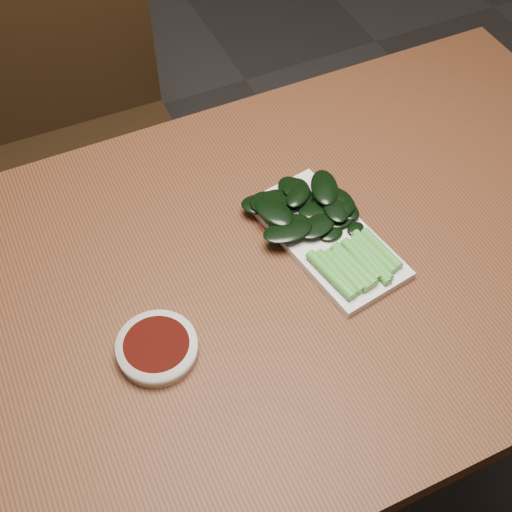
# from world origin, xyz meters

# --- Properties ---
(ground) EXTENTS (6.00, 6.00, 0.00)m
(ground) POSITION_xyz_m (0.00, 0.00, 0.00)
(ground) COLOR #2C2A2A
(ground) RESTS_ON ground
(table) EXTENTS (1.40, 0.80, 0.75)m
(table) POSITION_xyz_m (0.00, 0.00, 0.68)
(table) COLOR #4E2916
(table) RESTS_ON ground
(chair_far) EXTENTS (0.46, 0.46, 0.89)m
(chair_far) POSITION_xyz_m (-0.14, 0.71, 0.49)
(chair_far) COLOR black
(chair_far) RESTS_ON ground
(sauce_bowl) EXTENTS (0.12, 0.12, 0.03)m
(sauce_bowl) POSITION_xyz_m (-0.22, -0.07, 0.76)
(sauce_bowl) COLOR silver
(sauce_bowl) RESTS_ON table
(serving_plate) EXTENTS (0.18, 0.30, 0.01)m
(serving_plate) POSITION_xyz_m (0.11, 0.02, 0.76)
(serving_plate) COLOR silver
(serving_plate) RESTS_ON table
(gai_lan) EXTENTS (0.19, 0.27, 0.03)m
(gai_lan) POSITION_xyz_m (0.10, 0.04, 0.78)
(gai_lan) COLOR #449533
(gai_lan) RESTS_ON serving_plate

